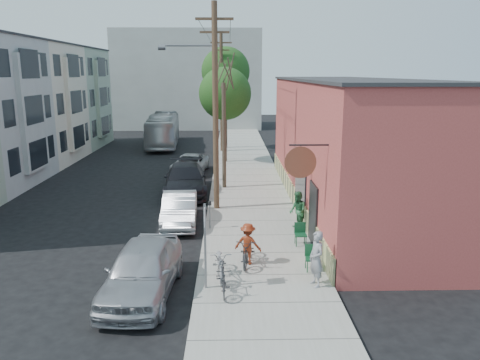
{
  "coord_description": "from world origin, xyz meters",
  "views": [
    {
      "loc": [
        3.14,
        -18.84,
        6.89
      ],
      "look_at": [
        3.66,
        4.59,
        1.5
      ],
      "focal_mm": 35.0,
      "sensor_mm": 36.0,
      "label": 1
    }
  ],
  "objects_px": {
    "sign_post": "(205,238)",
    "parking_meter_far": "(215,174)",
    "parking_meter_near": "(210,210)",
    "tree_leafy_mid": "(225,94)",
    "patio_chair_a": "(301,235)",
    "car_2": "(186,180)",
    "utility_pole_near": "(214,104)",
    "parked_bike_b": "(220,263)",
    "car_3": "(190,164)",
    "parked_bike_a": "(223,279)",
    "cyclist": "(248,244)",
    "patron_grey": "(316,259)",
    "bus": "(163,130)",
    "patron_green": "(298,211)",
    "tree_bare": "(224,136)",
    "car_0": "(142,270)",
    "patio_chair_b": "(312,258)",
    "tree_leafy_far": "(226,71)",
    "car_1": "(180,209)"
  },
  "relations": [
    {
      "from": "patron_green",
      "to": "parked_bike_b",
      "type": "distance_m",
      "value": 5.81
    },
    {
      "from": "parked_bike_a",
      "to": "parking_meter_near",
      "type": "bearing_deg",
      "value": 93.32
    },
    {
      "from": "patron_grey",
      "to": "parked_bike_b",
      "type": "height_order",
      "value": "patron_grey"
    },
    {
      "from": "tree_leafy_mid",
      "to": "car_0",
      "type": "bearing_deg",
      "value": -96.26
    },
    {
      "from": "patio_chair_a",
      "to": "patron_green",
      "type": "height_order",
      "value": "patron_green"
    },
    {
      "from": "cyclist",
      "to": "bus",
      "type": "relative_size",
      "value": 0.14
    },
    {
      "from": "tree_leafy_mid",
      "to": "car_2",
      "type": "height_order",
      "value": "tree_leafy_mid"
    },
    {
      "from": "parked_bike_b",
      "to": "patio_chair_a",
      "type": "bearing_deg",
      "value": 39.29
    },
    {
      "from": "cyclist",
      "to": "parked_bike_b",
      "type": "height_order",
      "value": "cyclist"
    },
    {
      "from": "cyclist",
      "to": "parked_bike_a",
      "type": "bearing_deg",
      "value": 87.64
    },
    {
      "from": "tree_bare",
      "to": "parked_bike_b",
      "type": "relative_size",
      "value": 3.13
    },
    {
      "from": "tree_leafy_mid",
      "to": "bus",
      "type": "relative_size",
      "value": 0.66
    },
    {
      "from": "tree_bare",
      "to": "car_0",
      "type": "height_order",
      "value": "tree_bare"
    },
    {
      "from": "patron_green",
      "to": "bus",
      "type": "bearing_deg",
      "value": -171.45
    },
    {
      "from": "sign_post",
      "to": "tree_bare",
      "type": "relative_size",
      "value": 0.45
    },
    {
      "from": "sign_post",
      "to": "patron_green",
      "type": "xyz_separation_m",
      "value": [
        3.73,
        5.58,
        -0.82
      ]
    },
    {
      "from": "utility_pole_near",
      "to": "car_2",
      "type": "height_order",
      "value": "utility_pole_near"
    },
    {
      "from": "patron_green",
      "to": "car_1",
      "type": "relative_size",
      "value": 0.4
    },
    {
      "from": "utility_pole_near",
      "to": "parked_bike_b",
      "type": "bearing_deg",
      "value": -87.16
    },
    {
      "from": "parking_meter_near",
      "to": "parked_bike_a",
      "type": "distance_m",
      "value": 6.32
    },
    {
      "from": "parking_meter_far",
      "to": "car_3",
      "type": "xyz_separation_m",
      "value": [
        -1.91,
        5.01,
        -0.33
      ]
    },
    {
      "from": "patio_chair_b",
      "to": "parked_bike_b",
      "type": "height_order",
      "value": "parked_bike_b"
    },
    {
      "from": "utility_pole_near",
      "to": "tree_leafy_far",
      "type": "bearing_deg",
      "value": 88.82
    },
    {
      "from": "patio_chair_b",
      "to": "patron_green",
      "type": "xyz_separation_m",
      "value": [
        0.1,
        4.3,
        0.42
      ]
    },
    {
      "from": "utility_pole_near",
      "to": "tree_leafy_mid",
      "type": "relative_size",
      "value": 1.39
    },
    {
      "from": "parking_meter_far",
      "to": "bus",
      "type": "distance_m",
      "value": 18.69
    },
    {
      "from": "patron_grey",
      "to": "car_1",
      "type": "bearing_deg",
      "value": -160.17
    },
    {
      "from": "cyclist",
      "to": "car_3",
      "type": "height_order",
      "value": "cyclist"
    },
    {
      "from": "car_2",
      "to": "car_3",
      "type": "height_order",
      "value": "car_2"
    },
    {
      "from": "tree_leafy_mid",
      "to": "car_2",
      "type": "bearing_deg",
      "value": -103.34
    },
    {
      "from": "sign_post",
      "to": "patron_grey",
      "type": "bearing_deg",
      "value": 1.31
    },
    {
      "from": "parked_bike_b",
      "to": "patio_chair_b",
      "type": "bearing_deg",
      "value": 4.82
    },
    {
      "from": "sign_post",
      "to": "parking_meter_far",
      "type": "height_order",
      "value": "sign_post"
    },
    {
      "from": "parked_bike_b",
      "to": "patron_grey",
      "type": "bearing_deg",
      "value": -16.76
    },
    {
      "from": "car_3",
      "to": "patio_chair_a",
      "type": "bearing_deg",
      "value": -63.02
    },
    {
      "from": "parked_bike_b",
      "to": "bus",
      "type": "xyz_separation_m",
      "value": [
        -6.06,
        30.36,
        0.86
      ]
    },
    {
      "from": "patio_chair_a",
      "to": "parking_meter_near",
      "type": "bearing_deg",
      "value": 149.6
    },
    {
      "from": "patio_chair_a",
      "to": "car_0",
      "type": "bearing_deg",
      "value": -145.22
    },
    {
      "from": "tree_leafy_mid",
      "to": "tree_bare",
      "type": "bearing_deg",
      "value": -90.0
    },
    {
      "from": "parking_meter_far",
      "to": "patio_chair_a",
      "type": "xyz_separation_m",
      "value": [
        3.7,
        -9.57,
        -0.39
      ]
    },
    {
      "from": "utility_pole_near",
      "to": "tree_bare",
      "type": "relative_size",
      "value": 1.62
    },
    {
      "from": "car_2",
      "to": "car_3",
      "type": "xyz_separation_m",
      "value": [
        -0.23,
        5.77,
        -0.2
      ]
    },
    {
      "from": "tree_leafy_mid",
      "to": "cyclist",
      "type": "height_order",
      "value": "tree_leafy_mid"
    },
    {
      "from": "tree_leafy_far",
      "to": "car_1",
      "type": "xyz_separation_m",
      "value": [
        -2.0,
        -22.0,
        -6.29
      ]
    },
    {
      "from": "utility_pole_near",
      "to": "parked_bike_b",
      "type": "height_order",
      "value": "utility_pole_near"
    },
    {
      "from": "patio_chair_a",
      "to": "car_1",
      "type": "height_order",
      "value": "car_1"
    },
    {
      "from": "parking_meter_near",
      "to": "tree_leafy_mid",
      "type": "xyz_separation_m",
      "value": [
        0.55,
        16.08,
        4.35
      ]
    },
    {
      "from": "utility_pole_near",
      "to": "parked_bike_b",
      "type": "xyz_separation_m",
      "value": [
        0.41,
        -8.32,
        -4.74
      ]
    },
    {
      "from": "utility_pole_near",
      "to": "parking_meter_near",
      "type": "bearing_deg",
      "value": -92.49
    },
    {
      "from": "tree_bare",
      "to": "patron_green",
      "type": "bearing_deg",
      "value": -67.58
    }
  ]
}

